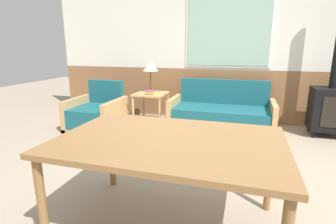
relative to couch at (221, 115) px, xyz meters
The scene contains 9 objects.
ground_plane 2.06m from the couch, 86.69° to the right, with size 16.00×16.00×0.00m, color gray.
wall_back 1.27m from the couch, 79.26° to the left, with size 7.20×0.09×2.70m.
couch is the anchor object (origin of this frame).
armchair 2.17m from the couch, 164.04° to the right, with size 0.83×0.85×0.80m.
side_table 1.30m from the couch, behind, with size 0.56×0.56×0.57m.
table_lamp 1.53m from the couch, behind, with size 0.29×0.29×0.57m.
book_stack 1.30m from the couch, behind, with size 0.19×0.14×0.07m.
dining_table 2.78m from the couch, 92.63° to the right, with size 1.63×1.08×0.75m.
wood_stove 1.73m from the couch, ahead, with size 0.59×0.46×2.45m.
Camera 1 is at (0.26, -2.43, 1.40)m, focal length 28.00 mm.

